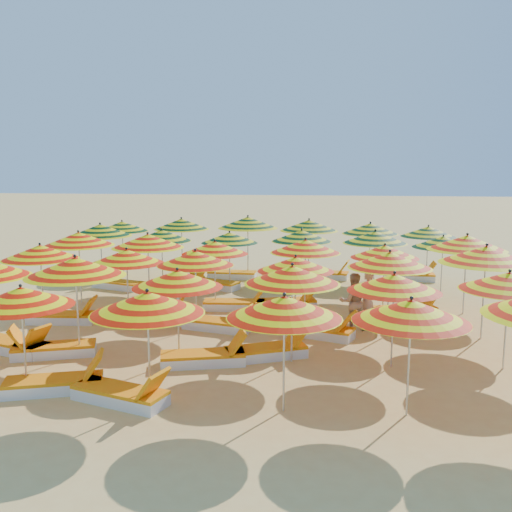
% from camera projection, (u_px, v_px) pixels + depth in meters
% --- Properties ---
extents(ground, '(120.00, 120.00, 0.00)m').
position_uv_depth(ground, '(254.00, 318.00, 15.12)').
color(ground, '#E4BC65').
rests_on(ground, ground).
extents(umbrella_1, '(2.32, 2.32, 1.96)m').
position_uv_depth(umbrella_1, '(21.00, 297.00, 10.12)').
color(umbrella_1, silver).
rests_on(umbrella_1, ground).
extents(umbrella_2, '(2.07, 2.07, 2.03)m').
position_uv_depth(umbrella_2, '(147.00, 303.00, 9.43)').
color(umbrella_2, silver).
rests_on(umbrella_2, ground).
extents(umbrella_3, '(1.96, 1.96, 2.01)m').
position_uv_depth(umbrella_3, '(284.00, 307.00, 9.19)').
color(umbrella_3, silver).
rests_on(umbrella_3, ground).
extents(umbrella_4, '(2.02, 2.02, 1.99)m').
position_uv_depth(umbrella_4, '(411.00, 311.00, 9.03)').
color(umbrella_4, silver).
rests_on(umbrella_4, ground).
extents(umbrella_7, '(2.53, 2.53, 2.20)m').
position_uv_depth(umbrella_7, '(75.00, 267.00, 11.84)').
color(umbrella_7, silver).
rests_on(umbrella_7, ground).
extents(umbrella_8, '(2.24, 2.24, 1.97)m').
position_uv_depth(umbrella_8, '(177.00, 279.00, 11.63)').
color(umbrella_8, silver).
rests_on(umbrella_8, ground).
extents(umbrella_9, '(2.09, 2.09, 2.08)m').
position_uv_depth(umbrella_9, '(292.00, 275.00, 11.54)').
color(umbrella_9, silver).
rests_on(umbrella_9, ground).
extents(umbrella_10, '(2.36, 2.36, 1.97)m').
position_uv_depth(umbrella_10, '(394.00, 283.00, 11.24)').
color(umbrella_10, silver).
rests_on(umbrella_10, ground).
extents(umbrella_11, '(2.18, 2.18, 2.03)m').
position_uv_depth(umbrella_11, '(509.00, 281.00, 11.13)').
color(umbrella_11, silver).
rests_on(umbrella_11, ground).
extents(umbrella_12, '(2.34, 2.34, 2.07)m').
position_uv_depth(umbrella_12, '(40.00, 252.00, 14.60)').
color(umbrella_12, silver).
rests_on(umbrella_12, ground).
extents(umbrella_13, '(2.23, 2.23, 1.98)m').
position_uv_depth(umbrella_13, '(127.00, 257.00, 14.36)').
color(umbrella_13, silver).
rests_on(umbrella_13, ground).
extents(umbrella_14, '(2.43, 2.43, 2.01)m').
position_uv_depth(umbrella_14, '(195.00, 258.00, 13.95)').
color(umbrella_14, silver).
rests_on(umbrella_14, ground).
extents(umbrella_15, '(2.42, 2.42, 1.94)m').
position_uv_depth(umbrella_15, '(296.00, 264.00, 13.51)').
color(umbrella_15, silver).
rests_on(umbrella_15, ground).
extents(umbrella_16, '(2.00, 2.00, 2.08)m').
position_uv_depth(umbrella_16, '(390.00, 260.00, 13.31)').
color(umbrella_16, silver).
rests_on(umbrella_16, ground).
extents(umbrella_17, '(2.26, 2.26, 2.26)m').
position_uv_depth(umbrella_17, '(486.00, 255.00, 13.09)').
color(umbrella_17, silver).
rests_on(umbrella_17, ground).
extents(umbrella_18, '(2.16, 2.16, 2.16)m').
position_uv_depth(umbrella_18, '(79.00, 239.00, 16.50)').
color(umbrella_18, silver).
rests_on(umbrella_18, ground).
extents(umbrella_19, '(2.31, 2.31, 2.16)m').
position_uv_depth(umbrella_19, '(148.00, 241.00, 16.08)').
color(umbrella_19, silver).
rests_on(umbrella_19, ground).
extents(umbrella_20, '(2.14, 2.14, 1.98)m').
position_uv_depth(umbrella_20, '(215.00, 248.00, 15.91)').
color(umbrella_20, silver).
rests_on(umbrella_20, ground).
extents(umbrella_21, '(2.00, 2.00, 2.06)m').
position_uv_depth(umbrella_21, '(305.00, 246.00, 15.65)').
color(umbrella_21, silver).
rests_on(umbrella_21, ground).
extents(umbrella_22, '(1.90, 1.90, 1.95)m').
position_uv_depth(umbrella_22, '(385.00, 252.00, 15.38)').
color(umbrella_22, silver).
rests_on(umbrella_22, ground).
extents(umbrella_23, '(2.76, 2.76, 2.23)m').
position_uv_depth(umbrella_23, '(467.00, 243.00, 15.32)').
color(umbrella_23, silver).
rests_on(umbrella_23, ground).
extents(umbrella_24, '(2.64, 2.64, 2.18)m').
position_uv_depth(umbrella_24, '(100.00, 230.00, 18.59)').
color(umbrella_24, silver).
rests_on(umbrella_24, ground).
extents(umbrella_25, '(2.02, 2.02, 2.02)m').
position_uv_depth(umbrella_25, '(162.00, 235.00, 18.33)').
color(umbrella_25, silver).
rests_on(umbrella_25, ground).
extents(umbrella_26, '(1.91, 1.91, 1.94)m').
position_uv_depth(umbrella_26, '(229.00, 238.00, 18.35)').
color(umbrella_26, silver).
rests_on(umbrella_26, ground).
extents(umbrella_27, '(2.48, 2.48, 2.04)m').
position_uv_depth(umbrella_27, '(302.00, 236.00, 18.11)').
color(umbrella_27, silver).
rests_on(umbrella_27, ground).
extents(umbrella_28, '(2.50, 2.50, 2.09)m').
position_uv_depth(umbrella_28, '(375.00, 237.00, 17.40)').
color(umbrella_28, silver).
rests_on(umbrella_28, ground).
extents(umbrella_29, '(2.16, 2.16, 1.95)m').
position_uv_depth(umbrella_29, '(443.00, 242.00, 17.25)').
color(umbrella_29, silver).
rests_on(umbrella_29, ground).
extents(umbrella_30, '(2.52, 2.52, 2.03)m').
position_uv_depth(umbrella_30, '(122.00, 226.00, 20.94)').
color(umbrella_30, silver).
rests_on(umbrella_30, ground).
extents(umbrella_31, '(2.60, 2.60, 2.15)m').
position_uv_depth(umbrella_31, '(181.00, 224.00, 20.76)').
color(umbrella_31, silver).
rests_on(umbrella_31, ground).
extents(umbrella_32, '(2.31, 2.31, 2.27)m').
position_uv_depth(umbrella_32, '(248.00, 223.00, 20.23)').
color(umbrella_32, silver).
rests_on(umbrella_32, ground).
extents(umbrella_33, '(2.72, 2.72, 2.18)m').
position_uv_depth(umbrella_33, '(309.00, 225.00, 20.02)').
color(umbrella_33, silver).
rests_on(umbrella_33, ground).
extents(umbrella_34, '(2.15, 2.15, 2.07)m').
position_uv_depth(umbrella_34, '(370.00, 229.00, 19.85)').
color(umbrella_34, silver).
rests_on(umbrella_34, ground).
extents(umbrella_35, '(1.98, 1.98, 1.99)m').
position_uv_depth(umbrella_35, '(428.00, 232.00, 19.59)').
color(umbrella_35, silver).
rests_on(umbrella_35, ground).
extents(lounger_0, '(1.83, 1.10, 0.69)m').
position_uv_depth(lounger_0, '(57.00, 383.00, 10.25)').
color(lounger_0, white).
rests_on(lounger_0, ground).
extents(lounger_1, '(1.83, 1.08, 0.69)m').
position_uv_depth(lounger_1, '(122.00, 394.00, 9.76)').
color(lounger_1, white).
rests_on(lounger_1, ground).
extents(lounger_2, '(1.83, 1.09, 0.69)m').
position_uv_depth(lounger_2, '(15.00, 346.00, 12.37)').
color(lounger_2, white).
rests_on(lounger_2, ground).
extents(lounger_3, '(1.83, 1.13, 0.69)m').
position_uv_depth(lounger_3, '(52.00, 349.00, 12.14)').
color(lounger_3, white).
rests_on(lounger_3, ground).
extents(lounger_4, '(1.82, 1.03, 0.69)m').
position_uv_depth(lounger_4, '(205.00, 357.00, 11.63)').
color(lounger_4, white).
rests_on(lounger_4, ground).
extents(lounger_5, '(1.82, 1.25, 0.69)m').
position_uv_depth(lounger_5, '(268.00, 351.00, 12.03)').
color(lounger_5, white).
rests_on(lounger_5, ground).
extents(lounger_6, '(1.78, 0.76, 0.69)m').
position_uv_depth(lounger_6, '(64.00, 317.00, 14.69)').
color(lounger_6, white).
rests_on(lounger_6, ground).
extents(lounger_7, '(1.80, 0.85, 0.69)m').
position_uv_depth(lounger_7, '(152.00, 318.00, 14.59)').
color(lounger_7, white).
rests_on(lounger_7, ground).
extents(lounger_8, '(1.82, 0.96, 0.69)m').
position_uv_depth(lounger_8, '(219.00, 324.00, 14.05)').
color(lounger_8, white).
rests_on(lounger_8, ground).
extents(lounger_9, '(1.83, 1.11, 0.69)m').
position_uv_depth(lounger_9, '(320.00, 331.00, 13.50)').
color(lounger_9, white).
rests_on(lounger_9, ground).
extents(lounger_10, '(1.77, 0.71, 0.69)m').
position_uv_depth(lounger_10, '(236.00, 304.00, 16.03)').
color(lounger_10, white).
rests_on(lounger_10, ground).
extents(lounger_11, '(1.82, 1.03, 0.69)m').
position_uv_depth(lounger_11, '(287.00, 303.00, 16.17)').
color(lounger_11, white).
rests_on(lounger_11, ground).
extents(lounger_12, '(1.83, 1.09, 0.69)m').
position_uv_depth(lounger_12, '(406.00, 310.00, 15.34)').
color(lounger_12, white).
rests_on(lounger_12, ground).
extents(lounger_13, '(1.83, 1.08, 0.69)m').
position_uv_depth(lounger_13, '(117.00, 284.00, 18.76)').
color(lounger_13, white).
rests_on(lounger_13, ground).
extents(lounger_14, '(1.83, 1.13, 0.69)m').
position_uv_depth(lounger_14, '(179.00, 287.00, 18.31)').
color(lounger_14, white).
rests_on(lounger_14, ground).
extents(lounger_15, '(1.82, 1.17, 0.69)m').
position_uv_depth(lounger_15, '(213.00, 284.00, 18.78)').
color(lounger_15, white).
rests_on(lounger_15, ground).
extents(lounger_16, '(1.74, 0.60, 0.69)m').
position_uv_depth(lounger_16, '(231.00, 274.00, 20.40)').
color(lounger_16, white).
rests_on(lounger_16, ground).
extents(lounger_17, '(1.80, 0.83, 0.69)m').
position_uv_depth(lounger_17, '(325.00, 274.00, 20.35)').
color(lounger_17, white).
rests_on(lounger_17, ground).
extents(lounger_18, '(1.74, 0.62, 0.69)m').
position_uv_depth(lounger_18, '(411.00, 276.00, 20.04)').
color(lounger_18, white).
rests_on(lounger_18, ground).
extents(beachgoer_a, '(0.40, 0.57, 1.48)m').
position_uv_depth(beachgoer_a, '(367.00, 299.00, 14.16)').
color(beachgoer_a, tan).
rests_on(beachgoer_a, ground).
extents(beachgoer_b, '(0.79, 0.67, 1.42)m').
position_uv_depth(beachgoer_b, '(353.00, 302.00, 14.00)').
color(beachgoer_b, tan).
rests_on(beachgoer_b, ground).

